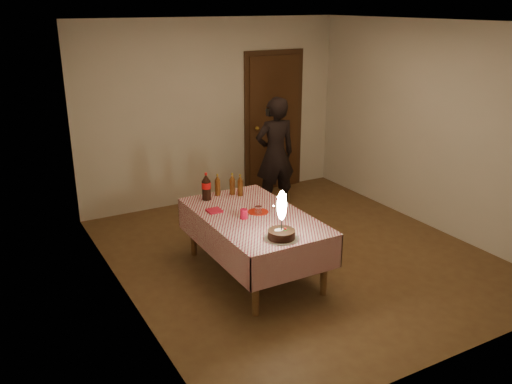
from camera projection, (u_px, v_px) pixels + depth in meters
ground at (297, 254)px, 6.33m from camera, size 4.00×4.50×0.01m
room_shell at (300, 113)px, 5.86m from camera, size 4.04×4.54×2.62m
dining_table at (254, 223)px, 5.71m from camera, size 1.02×1.72×0.68m
birthday_cake at (282, 226)px, 5.08m from camera, size 0.33×0.33×0.48m
red_plate at (258, 212)px, 5.75m from camera, size 0.22×0.22×0.01m
red_cup at (244, 214)px, 5.57m from camera, size 0.08×0.08×0.10m
clear_cup at (258, 210)px, 5.68m from camera, size 0.07×0.07×0.09m
napkin_stack at (214, 211)px, 5.77m from camera, size 0.15×0.15×0.02m
cola_bottle at (206, 187)px, 6.07m from camera, size 0.10×0.10×0.32m
amber_bottle_left at (218, 185)px, 6.22m from camera, size 0.06×0.06×0.25m
amber_bottle_right at (240, 186)px, 6.21m from camera, size 0.06×0.06×0.25m
amber_bottle_mid at (232, 184)px, 6.25m from camera, size 0.06×0.06×0.25m
photographer at (275, 154)px, 7.48m from camera, size 0.61×0.47×1.60m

